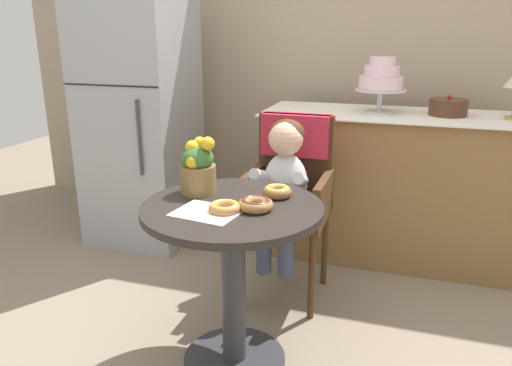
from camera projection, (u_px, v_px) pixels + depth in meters
The scene contains 14 objects.
ground_plane at pixel (235, 360), 2.14m from camera, with size 8.00×8.00×0.00m, color gray.
back_wall at pixel (324, 33), 3.41m from camera, with size 4.80×0.10×2.70m, color tan.
cafe_table at pixel (233, 254), 1.98m from camera, with size 0.72×0.72×0.72m.
wicker_chair at pixel (291, 176), 2.56m from camera, with size 0.42×0.45×0.95m.
seated_child at pixel (284, 178), 2.41m from camera, with size 0.27×0.32×0.73m.
paper_napkin at pixel (207, 212), 1.84m from camera, with size 0.24×0.19×0.00m, color white.
donut_front at pixel (277, 191), 2.01m from camera, with size 0.12×0.12×0.04m.
donut_mid at pixel (256, 204), 1.86m from camera, with size 0.13×0.13×0.05m.
donut_side at pixel (224, 207), 1.84m from camera, with size 0.12×0.12×0.04m.
flower_vase at pixel (198, 168), 2.03m from camera, with size 0.15×0.15×0.24m.
display_counter at pixel (390, 186), 3.02m from camera, with size 1.56×0.62×0.90m.
tiered_cake_stand at pixel (381, 79), 2.86m from camera, with size 0.30×0.30×0.32m.
round_layer_cake at pixel (448, 107), 2.81m from camera, with size 0.21×0.21×0.12m.
refrigerator at pixel (140, 114), 3.19m from camera, with size 0.64×0.63×1.70m.
Camera 1 is at (0.64, -1.69, 1.38)m, focal length 34.44 mm.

